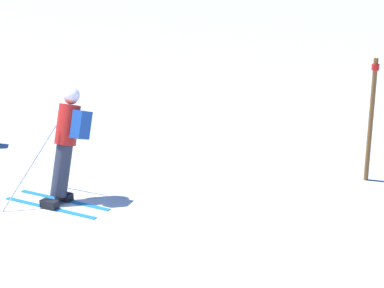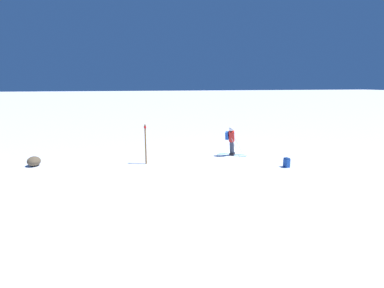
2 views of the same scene
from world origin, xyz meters
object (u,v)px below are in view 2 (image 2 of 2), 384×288
spare_backpack (287,163)px  exposed_boulder_0 (34,161)px  trail_marker (146,143)px  skier (231,139)px

spare_backpack → exposed_boulder_0: 13.17m
trail_marker → skier: bearing=-83.5°
skier → trail_marker: bearing=127.1°
spare_backpack → exposed_boulder_0: bearing=-111.5°
skier → exposed_boulder_0: bearing=118.5°
spare_backpack → trail_marker: trail_marker is taller
exposed_boulder_0 → trail_marker: (-0.97, -5.75, 0.92)m
skier → spare_backpack: bearing=-115.9°
skier → spare_backpack: size_ratio=3.67×
skier → exposed_boulder_0: 10.83m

